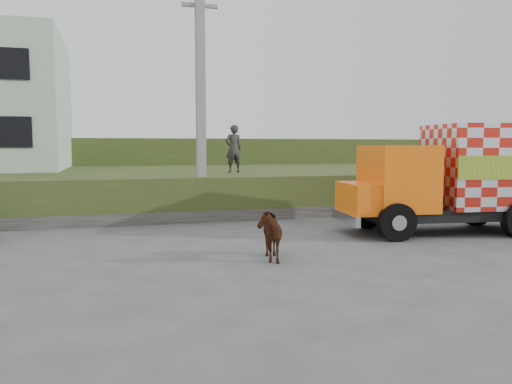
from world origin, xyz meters
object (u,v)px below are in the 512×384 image
object	(u,v)px
cargo_truck	(474,177)
pedestrian	(234,149)
utility_pole	(201,101)
cow	(267,233)

from	to	relation	value
cargo_truck	pedestrian	size ratio (longest dim) A/B	3.87
cargo_truck	utility_pole	bearing A→B (deg)	155.91
pedestrian	cargo_truck	bearing A→B (deg)	121.80
utility_pole	cow	xyz separation A→B (m)	(0.39, -6.33, -3.48)
utility_pole	pedestrian	distance (m)	3.57
cow	pedestrian	bearing A→B (deg)	89.39
utility_pole	cargo_truck	bearing A→B (deg)	-31.54
cargo_truck	cow	bearing A→B (deg)	-157.98
cow	pedestrian	distance (m)	9.27
utility_pole	cargo_truck	world-z (taller)	utility_pole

